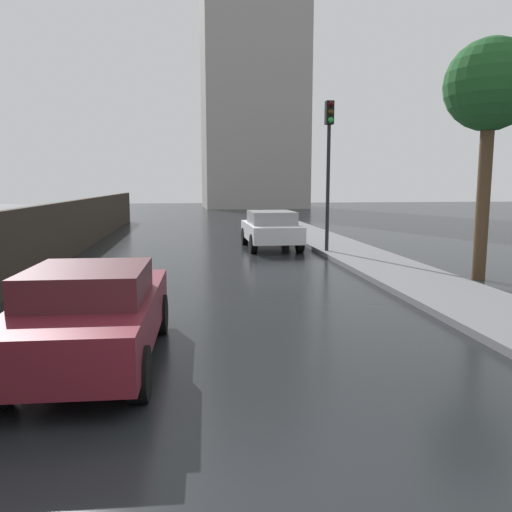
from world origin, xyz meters
TOP-DOWN VIEW (x-y plane):
  - car_white_near_kerb at (2.60, 15.43)m, footprint 1.90×3.90m
  - car_maroon_mid_road at (-1.66, 3.70)m, footprint 1.83×3.95m
  - traffic_light at (4.22, 13.47)m, footprint 0.26×0.39m
  - street_tree_near at (6.83, 8.67)m, footprint 2.18×2.18m
  - distant_tower at (5.98, 47.66)m, footprint 10.17×7.63m

SIDE VIEW (x-z plane):
  - car_maroon_mid_road at x=-1.66m, z-range 0.03..1.36m
  - car_white_near_kerb at x=2.60m, z-range 0.05..1.44m
  - traffic_light at x=4.22m, z-range 1.05..5.97m
  - street_tree_near at x=6.83m, z-range 1.72..7.55m
  - distant_tower at x=5.98m, z-range -1.47..28.28m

